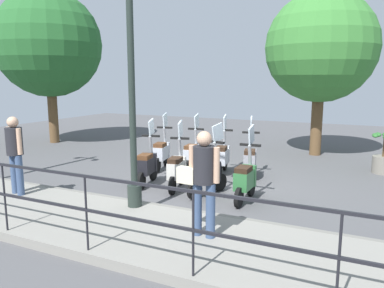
{
  "coord_description": "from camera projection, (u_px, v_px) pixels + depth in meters",
  "views": [
    {
      "loc": [
        -7.95,
        -3.36,
        2.48
      ],
      "look_at": [
        0.2,
        0.5,
        0.9
      ],
      "focal_mm": 35.0,
      "sensor_mm": 36.0,
      "label": 1
    }
  ],
  "objects": [
    {
      "name": "ground_plane",
      "position": [
        207.0,
        184.0,
        8.92
      ],
      "size": [
        28.0,
        28.0,
        0.0
      ],
      "primitive_type": "plane",
      "color": "#4C4C4F"
    },
    {
      "name": "promenade_walkway",
      "position": [
        132.0,
        228.0,
        6.1
      ],
      "size": [
        2.2,
        20.0,
        0.15
      ],
      "color": "gray",
      "rests_on": "ground_plane"
    },
    {
      "name": "fence_railing",
      "position": [
        86.0,
        197.0,
        5.02
      ],
      "size": [
        0.04,
        16.03,
        1.07
      ],
      "color": "black",
      "rests_on": "promenade_walkway"
    },
    {
      "name": "lamp_post_near",
      "position": [
        132.0,
        92.0,
        6.58
      ],
      "size": [
        0.26,
        0.9,
        4.7
      ],
      "color": "#232D28",
      "rests_on": "promenade_walkway"
    },
    {
      "name": "pedestrian_with_bag",
      "position": [
        203.0,
        176.0,
        5.46
      ],
      "size": [
        0.34,
        0.65,
        1.59
      ],
      "rotation": [
        0.0,
        0.0,
        -0.05
      ],
      "color": "#384C70",
      "rests_on": "promenade_walkway"
    },
    {
      "name": "pedestrian_distant",
      "position": [
        15.0,
        149.0,
        7.5
      ],
      "size": [
        0.38,
        0.48,
        1.59
      ],
      "rotation": [
        0.0,
        0.0,
        2.93
      ],
      "color": "#384C70",
      "rests_on": "promenade_walkway"
    },
    {
      "name": "tree_large",
      "position": [
        49.0,
        44.0,
        14.11
      ],
      "size": [
        3.97,
        3.97,
        5.75
      ],
      "color": "brown",
      "rests_on": "ground_plane"
    },
    {
      "name": "tree_distant",
      "position": [
        321.0,
        48.0,
        11.76
      ],
      "size": [
        3.47,
        3.47,
        5.19
      ],
      "color": "brown",
      "rests_on": "ground_plane"
    },
    {
      "name": "potted_palm",
      "position": [
        384.0,
        157.0,
        9.88
      ],
      "size": [
        1.06,
        0.66,
        1.05
      ],
      "color": "slate",
      "rests_on": "ground_plane"
    },
    {
      "name": "scooter_near_0",
      "position": [
        245.0,
        179.0,
        7.57
      ],
      "size": [
        1.23,
        0.44,
        1.54
      ],
      "rotation": [
        0.0,
        0.0,
        -0.0
      ],
      "color": "black",
      "rests_on": "ground_plane"
    },
    {
      "name": "scooter_near_1",
      "position": [
        207.0,
        173.0,
        7.99
      ],
      "size": [
        1.2,
        0.55,
        1.54
      ],
      "rotation": [
        0.0,
        0.0,
        -0.31
      ],
      "color": "black",
      "rests_on": "ground_plane"
    },
    {
      "name": "scooter_near_2",
      "position": [
        177.0,
        169.0,
        8.42
      ],
      "size": [
        1.22,
        0.5,
        1.54
      ],
      "rotation": [
        0.0,
        0.0,
        0.23
      ],
      "color": "black",
      "rests_on": "ground_plane"
    },
    {
      "name": "scooter_near_3",
      "position": [
        147.0,
        165.0,
        8.78
      ],
      "size": [
        1.22,
        0.49,
        1.54
      ],
      "rotation": [
        0.0,
        0.0,
        0.21
      ],
      "color": "black",
      "rests_on": "ground_plane"
    },
    {
      "name": "scooter_far_0",
      "position": [
        250.0,
        160.0,
        9.33
      ],
      "size": [
        1.21,
        0.51,
        1.54
      ],
      "rotation": [
        0.0,
        0.0,
        0.25
      ],
      "color": "black",
      "rests_on": "ground_plane"
    },
    {
      "name": "scooter_far_1",
      "position": [
        222.0,
        156.0,
        9.77
      ],
      "size": [
        1.22,
        0.48,
        1.54
      ],
      "rotation": [
        0.0,
        0.0,
        0.18
      ],
      "color": "black",
      "rests_on": "ground_plane"
    },
    {
      "name": "scooter_far_2",
      "position": [
        193.0,
        154.0,
        10.0
      ],
      "size": [
        1.23,
        0.44,
        1.54
      ],
      "rotation": [
        0.0,
        0.0,
        0.11
      ],
      "color": "black",
      "rests_on": "ground_plane"
    },
    {
      "name": "scooter_far_3",
      "position": [
        162.0,
        152.0,
        10.3
      ],
      "size": [
        1.22,
        0.49,
        1.54
      ],
      "rotation": [
        0.0,
        0.0,
        0.2
      ],
      "color": "black",
      "rests_on": "ground_plane"
    }
  ]
}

